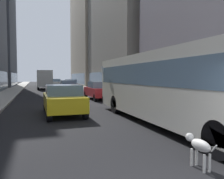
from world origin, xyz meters
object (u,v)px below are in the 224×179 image
at_px(car_silver_sedan, 71,84).
at_px(car_red_coupe, 98,90).
at_px(transit_bus, 168,83).
at_px(car_white_van, 56,83).
at_px(car_yellow_taxi, 63,99).
at_px(car_grey_wagon, 68,87).
at_px(car_blue_hatchback, 42,83).
at_px(box_truck, 44,79).
at_px(dalmatian_dog, 199,145).

bearing_deg(car_silver_sedan, car_red_coupe, -90.00).
distance_m(transit_bus, car_white_van, 38.17).
bearing_deg(transit_bus, car_yellow_taxi, 134.52).
bearing_deg(car_grey_wagon, car_red_coupe, -79.53).
xyz_separation_m(car_blue_hatchback, car_white_van, (2.40, -3.83, 0.00)).
distance_m(car_silver_sedan, car_blue_hatchback, 14.04).
distance_m(car_white_van, box_truck, 7.61).
height_order(transit_bus, car_red_coupe, transit_bus).
relative_size(transit_bus, car_blue_hatchback, 2.76).
distance_m(car_silver_sedan, dalmatian_dog, 32.96).
bearing_deg(car_grey_wagon, car_yellow_taxi, -98.51).
xyz_separation_m(car_red_coupe, dalmatian_dog, (-1.95, -15.84, -0.31)).
xyz_separation_m(box_truck, dalmatian_dog, (2.05, -35.35, -1.15)).
bearing_deg(car_silver_sedan, car_blue_hatchback, 106.56).
xyz_separation_m(car_grey_wagon, box_truck, (-2.40, 10.84, 0.84)).
bearing_deg(car_white_van, car_grey_wagon, -90.00).
height_order(car_grey_wagon, dalmatian_dog, car_grey_wagon).
relative_size(car_blue_hatchback, box_truck, 0.56).
xyz_separation_m(car_yellow_taxi, dalmatian_dog, (2.05, -8.47, -0.31)).
relative_size(transit_bus, car_yellow_taxi, 2.48).
relative_size(car_silver_sedan, car_blue_hatchback, 1.04).
bearing_deg(car_blue_hatchback, car_grey_wagon, -83.73).
bearing_deg(transit_bus, car_silver_sedan, 90.00).
height_order(car_silver_sedan, car_red_coupe, same).
height_order(car_white_van, dalmatian_dog, car_white_van).
bearing_deg(car_yellow_taxi, car_silver_sedan, 80.70).
relative_size(car_red_coupe, dalmatian_dog, 4.74).
xyz_separation_m(car_grey_wagon, car_red_coupe, (1.60, -8.66, -0.00)).
distance_m(car_grey_wagon, box_truck, 11.14).
relative_size(car_grey_wagon, box_truck, 0.63).
relative_size(car_yellow_taxi, box_truck, 0.62).
bearing_deg(car_yellow_taxi, dalmatian_dog, -76.39).
height_order(car_red_coupe, box_truck, box_truck).
xyz_separation_m(car_red_coupe, box_truck, (-4.00, 19.51, 0.84)).
distance_m(car_red_coupe, dalmatian_dog, 15.97).
height_order(transit_bus, car_silver_sedan, transit_bus).
distance_m(car_yellow_taxi, car_blue_hatchback, 37.89).
xyz_separation_m(car_silver_sedan, dalmatian_dog, (-1.95, -32.90, -0.31)).
distance_m(car_blue_hatchback, box_truck, 11.04).
bearing_deg(box_truck, car_blue_hatchback, 90.00).
xyz_separation_m(car_yellow_taxi, car_blue_hatchback, (0.00, 37.89, -0.00)).
xyz_separation_m(car_silver_sedan, car_blue_hatchback, (-4.00, 13.46, -0.00)).
relative_size(car_silver_sedan, box_truck, 0.58).
bearing_deg(dalmatian_dog, car_white_van, 89.53).
bearing_deg(car_silver_sedan, car_white_van, 99.44).
relative_size(car_white_van, box_truck, 0.53).
distance_m(transit_bus, car_blue_hatchback, 42.16).
distance_m(car_red_coupe, car_white_van, 26.73).
height_order(transit_bus, dalmatian_dog, transit_bus).
bearing_deg(car_yellow_taxi, transit_bus, -45.48).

